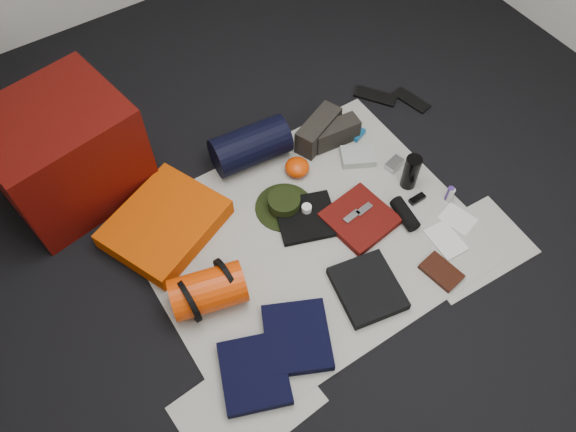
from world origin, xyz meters
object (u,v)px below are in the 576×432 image
navy_duffel (251,146)px  compact_camera (394,164)px  sleeping_pad (165,224)px  stuff_sack (208,291)px  water_bottle (411,172)px  red_cabinet (64,153)px  paperback_book (441,272)px

navy_duffel → compact_camera: (0.63, -0.48, -0.09)m
sleeping_pad → navy_duffel: bearing=14.8°
stuff_sack → water_bottle: (1.23, 0.02, 0.01)m
stuff_sack → water_bottle: size_ratio=1.61×
red_cabinet → navy_duffel: 0.95m
sleeping_pad → paperback_book: (1.01, -0.97, -0.04)m
sleeping_pad → compact_camera: size_ratio=5.44×
sleeping_pad → water_bottle: 1.31m
red_cabinet → water_bottle: 1.78m
navy_duffel → water_bottle: (0.62, -0.62, -0.00)m
red_cabinet → water_bottle: bearing=-42.6°
stuff_sack → compact_camera: size_ratio=3.35×
navy_duffel → paperback_book: (0.40, -1.13, -0.10)m
stuff_sack → compact_camera: stuff_sack is taller
compact_camera → water_bottle: bearing=-110.6°
sleeping_pad → navy_duffel: navy_duffel is taller
stuff_sack → navy_duffel: 0.88m
red_cabinet → stuff_sack: size_ratio=1.97×
red_cabinet → compact_camera: (1.51, -0.83, -0.25)m
compact_camera → paperback_book: bearing=-123.8°
stuff_sack → navy_duffel: bearing=46.0°
sleeping_pad → stuff_sack: bearing=-90.6°
red_cabinet → compact_camera: 1.74m
compact_camera → navy_duffel: bearing=128.6°
paperback_book → stuff_sack: bearing=144.8°
stuff_sack → paperback_book: 1.13m
navy_duffel → sleeping_pad: bearing=-159.8°
navy_duffel → water_bottle: 0.87m
water_bottle → paperback_book: size_ratio=1.10×
stuff_sack → red_cabinet: bearing=104.9°
red_cabinet → water_bottle: size_ratio=3.16×
stuff_sack → paperback_book: stuff_sack is taller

